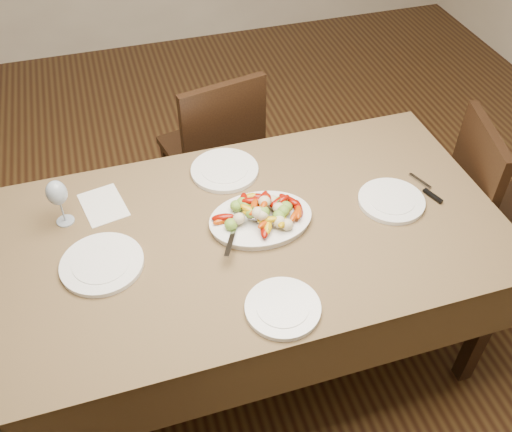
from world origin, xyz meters
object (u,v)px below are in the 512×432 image
object	(u,v)px
chair_far	(210,149)
wine_glass	(59,201)
plate_right	(391,201)
plate_near	(283,308)
plate_far	(225,170)
dining_table	(256,292)
chair_right	(503,215)
plate_left	(102,264)
serving_platter	(261,221)

from	to	relation	value
chair_far	wine_glass	bearing A→B (deg)	31.35
plate_right	plate_near	xyz separation A→B (m)	(-0.57, -0.36, 0.00)
plate_far	plate_near	world-z (taller)	same
plate_far	dining_table	bearing A→B (deg)	-85.05
plate_far	wine_glass	world-z (taller)	wine_glass
wine_glass	plate_right	bearing A→B (deg)	-11.91
chair_right	wine_glass	size ratio (longest dim) A/B	4.64
plate_left	dining_table	bearing A→B (deg)	2.34
plate_left	wine_glass	size ratio (longest dim) A/B	1.41
dining_table	chair_right	xyz separation A→B (m)	(1.17, 0.03, 0.10)
dining_table	plate_far	size ratio (longest dim) A/B	6.64
plate_near	plate_right	bearing A→B (deg)	32.74
plate_near	wine_glass	distance (m)	0.90
plate_right	plate_near	bearing A→B (deg)	-147.26
dining_table	chair_right	world-z (taller)	chair_right
plate_left	plate_near	distance (m)	0.65
plate_left	plate_near	size ratio (longest dim) A/B	1.17
chair_far	serving_platter	bearing A→B (deg)	78.64
plate_far	wine_glass	bearing A→B (deg)	-170.34
chair_far	plate_left	size ratio (longest dim) A/B	3.29
chair_far	plate_far	world-z (taller)	chair_far
dining_table	chair_far	world-z (taller)	chair_far
wine_glass	plate_left	bearing A→B (deg)	-67.22
plate_left	wine_glass	bearing A→B (deg)	112.78
wine_glass	chair_right	bearing A→B (deg)	-6.49
plate_near	wine_glass	bearing A→B (deg)	136.29
serving_platter	plate_left	distance (m)	0.59
chair_far	chair_right	distance (m)	1.44
chair_far	wine_glass	distance (m)	1.02
serving_platter	plate_far	size ratio (longest dim) A/B	1.35
plate_right	plate_near	world-z (taller)	same
plate_right	plate_far	distance (m)	0.68
serving_platter	plate_far	world-z (taller)	serving_platter
chair_right	plate_far	bearing A→B (deg)	88.54
chair_far	plate_near	xyz separation A→B (m)	(-0.04, -1.27, 0.29)
chair_right	plate_near	distance (m)	1.30
chair_right	plate_near	bearing A→B (deg)	122.38
plate_left	plate_right	size ratio (longest dim) A/B	1.13
chair_right	serving_platter	world-z (taller)	chair_right
chair_far	serving_platter	size ratio (longest dim) A/B	2.54
plate_left	plate_right	xyz separation A→B (m)	(1.11, 0.00, 0.00)
dining_table	plate_near	distance (m)	0.55
chair_right	plate_far	world-z (taller)	chair_right
chair_right	wine_glass	world-z (taller)	wine_glass
dining_table	plate_far	bearing A→B (deg)	94.95
chair_far	plate_left	distance (m)	1.12
plate_left	chair_right	bearing A→B (deg)	1.69
chair_far	plate_far	size ratio (longest dim) A/B	3.43
plate_far	chair_far	bearing A→B (deg)	84.93
dining_table	plate_right	distance (m)	0.67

